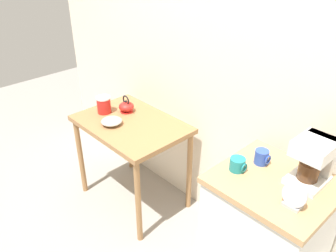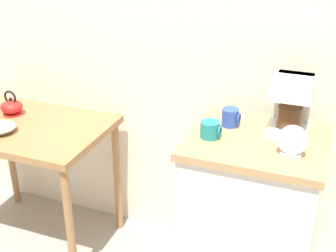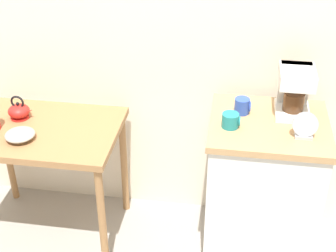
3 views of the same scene
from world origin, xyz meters
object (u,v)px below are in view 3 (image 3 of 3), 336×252
teakettle (19,111)px  mug_blue (242,106)px  mug_dark_teal (231,120)px  coffee_maker (295,88)px  table_clock (305,127)px  bowl_stoneware (20,135)px

teakettle → mug_blue: mug_blue is taller
mug_blue → teakettle: bearing=-179.8°
teakettle → mug_dark_teal: size_ratio=1.62×
coffee_maker → table_clock: size_ratio=1.92×
mug_blue → bowl_stoneware: bearing=-169.4°
teakettle → mug_dark_teal: (1.23, -0.15, 0.13)m
coffee_maker → bowl_stoneware: bearing=-169.2°
mug_blue → table_clock: bearing=-32.4°
coffee_maker → mug_dark_teal: bearing=-147.1°
mug_blue → mug_dark_teal: bearing=-109.8°
bowl_stoneware → teakettle: 0.24m
mug_dark_teal → table_clock: 0.37m
bowl_stoneware → mug_blue: mug_blue is taller
mug_dark_teal → mug_blue: 0.16m
mug_dark_teal → teakettle: bearing=173.1°
coffee_maker → teakettle: bearing=-177.8°
coffee_maker → table_clock: coffee_maker is taller
mug_blue → coffee_maker: bearing=11.5°
bowl_stoneware → coffee_maker: (1.45, 0.28, 0.26)m
coffee_maker → mug_dark_teal: coffee_maker is taller
teakettle → mug_dark_teal: 1.24m
coffee_maker → mug_blue: (-0.27, -0.05, -0.10)m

